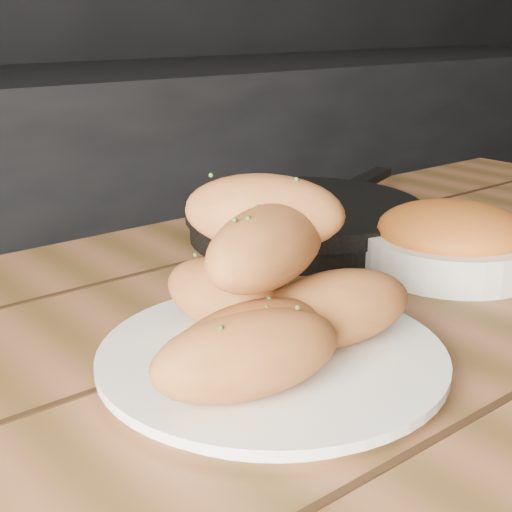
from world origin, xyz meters
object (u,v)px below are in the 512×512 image
(bread_rolls, at_px, (266,294))
(bowl, at_px, (451,240))
(table, at_px, (391,449))
(plate, at_px, (272,359))
(skillet, at_px, (304,219))

(bread_rolls, bearing_deg, bowl, 11.40)
(table, distance_m, plate, 0.15)
(bread_rolls, bearing_deg, table, -18.54)
(plate, height_order, bowl, bowl)
(skillet, distance_m, bowl, 0.19)
(table, relative_size, bowl, 8.23)
(skillet, xyz_separation_m, bowl, (0.04, -0.19, 0.01))
(skillet, bearing_deg, plate, -136.54)
(table, xyz_separation_m, plate, (-0.10, 0.04, 0.10))
(table, distance_m, bowl, 0.26)
(plate, xyz_separation_m, bowl, (0.31, 0.06, 0.02))
(table, relative_size, plate, 5.74)
(plate, bearing_deg, bread_rolls, -155.52)
(table, height_order, plate, plate)
(bowl, bearing_deg, skillet, 103.01)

